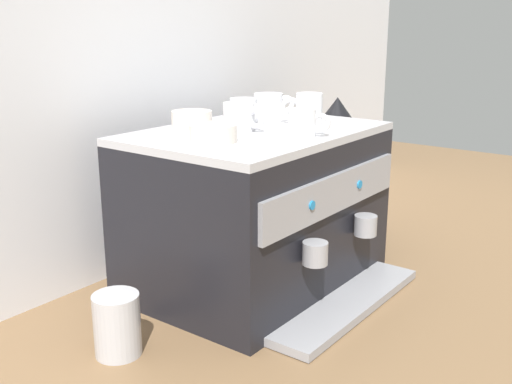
% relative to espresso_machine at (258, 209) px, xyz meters
% --- Properties ---
extents(ground_plane, '(4.00, 4.00, 0.00)m').
position_rel_espresso_machine_xyz_m(ground_plane, '(0.00, 0.01, -0.20)').
color(ground_plane, brown).
extents(tiled_backsplash_wall, '(2.80, 0.03, 1.12)m').
position_rel_espresso_machine_xyz_m(tiled_backsplash_wall, '(0.00, 0.34, 0.36)').
color(tiled_backsplash_wall, silver).
rests_on(tiled_backsplash_wall, ground_plane).
extents(espresso_machine, '(0.62, 0.55, 0.40)m').
position_rel_espresso_machine_xyz_m(espresso_machine, '(0.00, 0.00, 0.00)').
color(espresso_machine, black).
rests_on(espresso_machine, ground_plane).
extents(ceramic_cup_0, '(0.07, 0.11, 0.06)m').
position_rel_espresso_machine_xyz_m(ceramic_cup_0, '(0.07, 0.09, 0.23)').
color(ceramic_cup_0, white).
rests_on(ceramic_cup_0, espresso_machine).
extents(ceramic_cup_1, '(0.07, 0.09, 0.06)m').
position_rel_espresso_machine_xyz_m(ceramic_cup_1, '(-0.01, -0.14, 0.23)').
color(ceramic_cup_1, white).
rests_on(ceramic_cup_1, espresso_machine).
extents(ceramic_cup_2, '(0.08, 0.10, 0.08)m').
position_rel_espresso_machine_xyz_m(ceramic_cup_2, '(0.15, -0.04, 0.24)').
color(ceramic_cup_2, white).
rests_on(ceramic_cup_2, espresso_machine).
extents(ceramic_cup_3, '(0.10, 0.09, 0.06)m').
position_rel_espresso_machine_xyz_m(ceramic_cup_3, '(0.20, 0.11, 0.23)').
color(ceramic_cup_3, white).
rests_on(ceramic_cup_3, espresso_machine).
extents(ceramic_cup_4, '(0.08, 0.11, 0.07)m').
position_rel_espresso_machine_xyz_m(ceramic_cup_4, '(-0.03, 0.03, 0.23)').
color(ceramic_cup_4, white).
rests_on(ceramic_cup_4, espresso_machine).
extents(ceramic_bowl_0, '(0.10, 0.10, 0.04)m').
position_rel_espresso_machine_xyz_m(ceramic_bowl_0, '(-0.08, 0.14, 0.22)').
color(ceramic_bowl_0, beige).
rests_on(ceramic_bowl_0, espresso_machine).
extents(ceramic_bowl_1, '(0.10, 0.10, 0.04)m').
position_rel_espresso_machine_xyz_m(ceramic_bowl_1, '(-0.18, -0.01, 0.22)').
color(ceramic_bowl_1, beige).
rests_on(ceramic_bowl_1, espresso_machine).
extents(coffee_grinder, '(0.16, 0.16, 0.43)m').
position_rel_espresso_machine_xyz_m(coffee_grinder, '(0.46, 0.04, 0.02)').
color(coffee_grinder, '#333338').
rests_on(coffee_grinder, ground_plane).
extents(milk_pitcher, '(0.09, 0.09, 0.13)m').
position_rel_espresso_machine_xyz_m(milk_pitcher, '(-0.46, 0.01, -0.13)').
color(milk_pitcher, '#B7B7BC').
rests_on(milk_pitcher, ground_plane).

